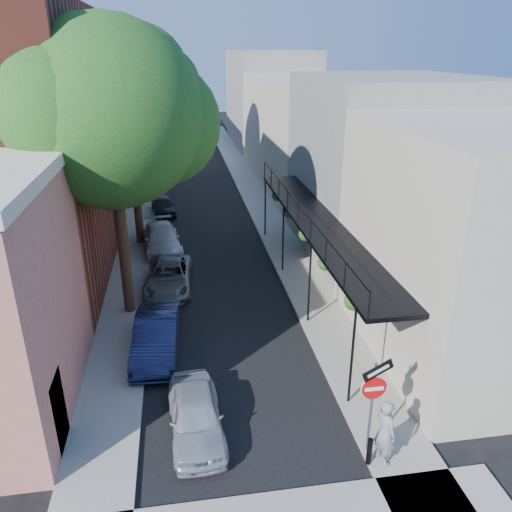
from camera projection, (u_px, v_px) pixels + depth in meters
name	position (u px, v px, depth m)	size (l,w,h in m)	color
ground	(259.00, 497.00, 12.27)	(160.00, 160.00, 0.00)	black
road_surface	(198.00, 187.00, 39.61)	(6.00, 64.00, 0.01)	black
sidewalk_left	(147.00, 188.00, 39.02)	(2.00, 64.00, 0.12)	gray
sidewalk_right	(248.00, 184.00, 40.16)	(2.00, 64.00, 0.12)	gray
buildings_left	(64.00, 129.00, 35.25)	(10.10, 59.10, 12.00)	#DE7F72
buildings_right	(312.00, 128.00, 38.73)	(9.80, 55.00, 10.00)	#B5AD95
sign_post	(374.00, 392.00, 12.82)	(0.89, 0.17, 2.99)	#595B60
bollard	(369.00, 451.00, 12.96)	(0.14, 0.14, 0.80)	black
oak_near	(122.00, 117.00, 18.10)	(7.48, 6.80, 11.42)	#301F13
oak_mid	(137.00, 114.00, 25.67)	(6.60, 6.00, 10.20)	#301F13
oak_far	(145.00, 79.00, 33.46)	(7.70, 7.00, 11.90)	#301F13
parked_car_a	(196.00, 415.00, 14.08)	(1.48, 3.67, 1.25)	#9CA2AD
parked_car_b	(156.00, 336.00, 17.77)	(1.49, 4.28, 1.41)	#131A3D
parked_car_c	(169.00, 276.00, 22.65)	(2.03, 4.41, 1.22)	slate
parked_car_d	(162.00, 239.00, 26.94)	(1.86, 4.58, 1.33)	silver
parked_car_e	(163.00, 206.00, 32.89)	(1.40, 3.47, 1.18)	black
pedestrian	(385.00, 432.00, 12.84)	(0.70, 0.46, 1.91)	gray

